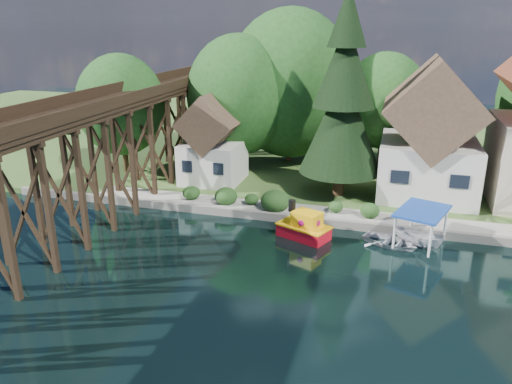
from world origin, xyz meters
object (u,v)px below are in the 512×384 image
house_left (430,139)px  shed (213,144)px  boat_white_a (390,240)px  boat_canopy (420,231)px  tugboat (304,227)px  conifer (343,100)px  trestle_bridge (101,149)px

house_left → shed: (-18.00, -1.50, -1.31)m
boat_white_a → boat_canopy: bearing=-54.8°
boat_white_a → tugboat: bearing=116.5°
conifer → boat_canopy: bearing=-50.3°
tugboat → boat_canopy: (7.52, 0.70, 0.35)m
tugboat → boat_white_a: tugboat is taller
conifer → boat_white_a: bearing=-60.6°
trestle_bridge → boat_canopy: (22.40, 1.18, -4.24)m
trestle_bridge → tugboat: trestle_bridge is taller
boat_white_a → boat_canopy: size_ratio=0.78×
boat_canopy → conifer: bearing=129.7°
boat_white_a → house_left: bearing=9.9°
house_left → tugboat: 13.87m
house_left → shed: bearing=-175.2°
shed → tugboat: 13.62m
trestle_bridge → boat_white_a: size_ratio=12.08×
trestle_bridge → tugboat: size_ratio=11.09×
house_left → boat_canopy: house_left is taller
tugboat → boat_white_a: 5.74m
tugboat → house_left: bearing=51.9°
boat_white_a → conifer: bearing=52.7°
conifer → boat_canopy: conifer is taller
shed → conifer: (11.16, -0.65, 4.46)m
shed → boat_white_a: shed is taller
shed → boat_canopy: 19.41m
shed → trestle_bridge: bearing=-118.2°
tugboat → boat_canopy: 7.56m
house_left → tugboat: size_ratio=2.77×
shed → boat_white_a: (15.60, -8.53, -3.45)m
house_left → tugboat: bearing=-128.1°
conifer → boat_white_a: (4.44, -7.88, -7.91)m
house_left → conifer: size_ratio=0.68×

